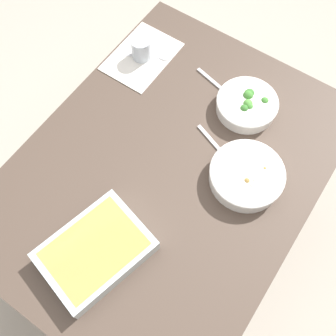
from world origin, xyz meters
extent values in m
plane|color=#B2A899|center=(0.00, 0.00, 0.00)|extent=(6.00, 6.00, 0.00)
cube|color=#4C3D33|center=(0.00, 0.00, 0.72)|extent=(1.20, 0.90, 0.04)
cylinder|color=#4C3D33|center=(-0.54, -0.39, 0.35)|extent=(0.06, 0.06, 0.70)
cylinder|color=#4C3D33|center=(0.54, -0.39, 0.35)|extent=(0.06, 0.06, 0.70)
cylinder|color=#4C3D33|center=(-0.54, 0.39, 0.35)|extent=(0.06, 0.06, 0.70)
cube|color=silver|center=(-0.33, -0.34, 0.74)|extent=(0.28, 0.20, 0.00)
cylinder|color=white|center=(-0.11, 0.23, 0.77)|extent=(0.23, 0.23, 0.05)
torus|color=white|center=(-0.11, 0.23, 0.79)|extent=(0.24, 0.24, 0.01)
cylinder|color=olive|center=(-0.11, 0.23, 0.77)|extent=(0.19, 0.19, 0.03)
sphere|color=silver|center=(-0.10, 0.26, 0.79)|extent=(0.02, 0.02, 0.02)
sphere|color=olive|center=(-0.15, 0.26, 0.79)|extent=(0.02, 0.02, 0.02)
sphere|color=olive|center=(-0.08, 0.24, 0.79)|extent=(0.02, 0.02, 0.02)
sphere|color=silver|center=(-0.11, 0.24, 0.79)|extent=(0.02, 0.02, 0.02)
sphere|color=silver|center=(-0.08, 0.26, 0.79)|extent=(0.02, 0.02, 0.02)
cylinder|color=white|center=(-0.34, 0.09, 0.77)|extent=(0.20, 0.20, 0.05)
torus|color=white|center=(-0.34, 0.09, 0.79)|extent=(0.21, 0.21, 0.01)
cylinder|color=#8CB272|center=(-0.34, 0.09, 0.77)|extent=(0.17, 0.17, 0.02)
sphere|color=#478C38|center=(-0.37, 0.07, 0.78)|extent=(0.02, 0.02, 0.02)
sphere|color=#3D7A33|center=(-0.31, 0.10, 0.79)|extent=(0.03, 0.03, 0.03)
sphere|color=#569E42|center=(-0.33, 0.10, 0.79)|extent=(0.03, 0.03, 0.03)
sphere|color=#478C38|center=(-0.38, 0.14, 0.79)|extent=(0.03, 0.03, 0.03)
sphere|color=#478C38|center=(-0.36, 0.08, 0.79)|extent=(0.04, 0.04, 0.04)
sphere|color=#478C38|center=(-0.33, 0.11, 0.79)|extent=(0.03, 0.03, 0.03)
sphere|color=#3D7A33|center=(-0.37, 0.08, 0.79)|extent=(0.03, 0.03, 0.03)
cube|color=silver|center=(0.35, -0.01, 0.77)|extent=(0.34, 0.29, 0.06)
cube|color=#DBAD56|center=(0.35, -0.01, 0.78)|extent=(0.30, 0.25, 0.04)
cylinder|color=#B2BCC6|center=(-0.33, -0.34, 0.78)|extent=(0.07, 0.07, 0.08)
cylinder|color=black|center=(-0.33, -0.34, 0.77)|extent=(0.06, 0.06, 0.05)
cube|color=silver|center=(-0.17, 0.06, 0.74)|extent=(0.06, 0.14, 0.01)
ellipsoid|color=silver|center=(-0.14, 0.14, 0.75)|extent=(0.04, 0.05, 0.01)
cube|color=silver|center=(-0.38, -0.07, 0.74)|extent=(0.04, 0.14, 0.01)
ellipsoid|color=silver|center=(-0.36, 0.01, 0.75)|extent=(0.03, 0.04, 0.01)
cube|color=silver|center=(-0.33, -0.34, 0.74)|extent=(0.08, 0.13, 0.01)
ellipsoid|color=silver|center=(-0.37, -0.27, 0.75)|extent=(0.04, 0.05, 0.01)
camera|label=1|loc=(0.47, 0.32, 1.92)|focal=43.22mm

